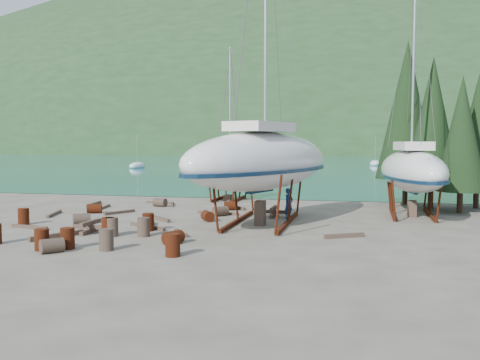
% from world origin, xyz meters
% --- Properties ---
extents(ground, '(600.00, 600.00, 0.00)m').
position_xyz_m(ground, '(0.00, 0.00, 0.00)').
color(ground, '#554E43').
rests_on(ground, ground).
extents(bay_water, '(700.00, 700.00, 0.00)m').
position_xyz_m(bay_water, '(0.00, 315.00, 0.01)').
color(bay_water, '#175B77').
rests_on(bay_water, ground).
extents(far_hill, '(800.00, 360.00, 110.00)m').
position_xyz_m(far_hill, '(0.00, 320.00, 0.00)').
color(far_hill, '#1F371B').
rests_on(far_hill, ground).
extents(far_house_left, '(6.60, 5.60, 5.60)m').
position_xyz_m(far_house_left, '(-60.00, 190.00, 2.92)').
color(far_house_left, beige).
rests_on(far_house_left, ground).
extents(far_house_center, '(6.60, 5.60, 5.60)m').
position_xyz_m(far_house_center, '(-20.00, 190.00, 2.92)').
color(far_house_center, beige).
rests_on(far_house_center, ground).
extents(far_house_right, '(6.60, 5.60, 5.60)m').
position_xyz_m(far_house_right, '(30.00, 190.00, 2.92)').
color(far_house_right, beige).
rests_on(far_house_right, ground).
extents(cypress_near_right, '(3.60, 3.60, 10.00)m').
position_xyz_m(cypress_near_right, '(12.50, 12.00, 5.79)').
color(cypress_near_right, black).
rests_on(cypress_near_right, ground).
extents(cypress_mid_right, '(3.06, 3.06, 8.50)m').
position_xyz_m(cypress_mid_right, '(14.00, 10.00, 4.92)').
color(cypress_mid_right, black).
rests_on(cypress_mid_right, ground).
extents(cypress_back_left, '(4.14, 4.14, 11.50)m').
position_xyz_m(cypress_back_left, '(11.00, 14.00, 6.66)').
color(cypress_back_left, black).
rests_on(cypress_back_left, ground).
extents(cypress_far_right, '(3.24, 3.24, 9.00)m').
position_xyz_m(cypress_far_right, '(15.50, 13.00, 5.21)').
color(cypress_far_right, black).
rests_on(cypress_far_right, ground).
extents(moored_boat_left, '(2.00, 5.00, 6.05)m').
position_xyz_m(moored_boat_left, '(-30.00, 60.00, 0.39)').
color(moored_boat_left, silver).
rests_on(moored_boat_left, ground).
extents(moored_boat_mid, '(2.00, 5.00, 6.05)m').
position_xyz_m(moored_boat_mid, '(10.00, 80.00, 0.39)').
color(moored_boat_mid, silver).
rests_on(moored_boat_mid, ground).
extents(moored_boat_far, '(2.00, 5.00, 6.05)m').
position_xyz_m(moored_boat_far, '(-8.00, 110.00, 0.39)').
color(moored_boat_far, silver).
rests_on(moored_boat_far, ground).
extents(large_sailboat_near, '(8.18, 14.04, 21.24)m').
position_xyz_m(large_sailboat_near, '(2.85, 2.97, 3.42)').
color(large_sailboat_near, silver).
rests_on(large_sailboat_near, ground).
extents(large_sailboat_far, '(4.62, 10.89, 16.69)m').
position_xyz_m(large_sailboat_far, '(10.97, 8.15, 2.73)').
color(large_sailboat_far, silver).
rests_on(large_sailboat_far, ground).
extents(small_sailboat_shore, '(5.04, 7.54, 11.58)m').
position_xyz_m(small_sailboat_shore, '(-1.85, 13.94, 1.91)').
color(small_sailboat_shore, silver).
rests_on(small_sailboat_shore, ground).
extents(worker, '(0.70, 0.77, 1.76)m').
position_xyz_m(worker, '(4.01, 4.95, 0.88)').
color(worker, navy).
rests_on(worker, ground).
extents(drum_1, '(1.02, 1.04, 0.58)m').
position_xyz_m(drum_1, '(-3.82, -6.61, 0.29)').
color(drum_1, '#2D2823').
rests_on(drum_1, ground).
extents(drum_2, '(1.03, 0.87, 0.58)m').
position_xyz_m(drum_2, '(-8.08, 4.65, 0.29)').
color(drum_2, '#501F0D').
rests_on(drum_2, ground).
extents(drum_3, '(0.58, 0.58, 0.88)m').
position_xyz_m(drum_3, '(-3.64, -5.76, 0.44)').
color(drum_3, '#501F0D').
rests_on(drum_3, ground).
extents(drum_4, '(1.00, 0.79, 0.58)m').
position_xyz_m(drum_4, '(-0.22, 8.09, 0.29)').
color(drum_4, '#501F0D').
rests_on(drum_4, ground).
extents(drum_5, '(0.58, 0.58, 0.88)m').
position_xyz_m(drum_5, '(-1.79, -2.29, 0.44)').
color(drum_5, '#2D2823').
rests_on(drum_5, ground).
extents(drum_6, '(0.97, 1.05, 0.58)m').
position_xyz_m(drum_6, '(-0.28, 3.05, 0.29)').
color(drum_6, '#501F0D').
rests_on(drum_6, ground).
extents(drum_7, '(0.58, 0.58, 0.88)m').
position_xyz_m(drum_7, '(1.09, -6.14, 0.44)').
color(drum_7, '#501F0D').
rests_on(drum_7, ground).
extents(drum_8, '(0.58, 0.58, 0.88)m').
position_xyz_m(drum_8, '(-9.48, -0.41, 0.44)').
color(drum_8, '#501F0D').
rests_on(drum_8, ground).
extents(drum_9, '(0.98, 0.75, 0.58)m').
position_xyz_m(drum_9, '(-5.41, 8.83, 0.29)').
color(drum_9, '#2D2823').
rests_on(drum_9, ground).
extents(drum_10, '(0.58, 0.58, 0.88)m').
position_xyz_m(drum_10, '(-3.46, -2.58, 0.44)').
color(drum_10, '#501F0D').
rests_on(drum_10, ground).
extents(drum_11, '(1.01, 1.05, 0.58)m').
position_xyz_m(drum_11, '(-0.13, 5.24, 0.29)').
color(drum_11, '#2D2823').
rests_on(drum_11, ground).
extents(drum_12, '(0.88, 1.04, 0.58)m').
position_xyz_m(drum_12, '(0.23, -3.77, 0.29)').
color(drum_12, '#501F0D').
rests_on(drum_12, ground).
extents(drum_13, '(0.58, 0.58, 0.88)m').
position_xyz_m(drum_13, '(-4.51, -6.24, 0.44)').
color(drum_13, '#501F0D').
rests_on(drum_13, ground).
extents(drum_14, '(0.58, 0.58, 0.88)m').
position_xyz_m(drum_14, '(-2.21, -0.75, 0.44)').
color(drum_14, '#501F0D').
rests_on(drum_14, ground).
extents(drum_15, '(1.05, 0.98, 0.58)m').
position_xyz_m(drum_15, '(-6.53, 0.42, 0.29)').
color(drum_15, '#2D2823').
rests_on(drum_15, ground).
extents(drum_16, '(0.58, 0.58, 0.88)m').
position_xyz_m(drum_16, '(-3.25, -2.58, 0.44)').
color(drum_16, '#2D2823').
rests_on(drum_16, ground).
extents(drum_17, '(0.58, 0.58, 0.88)m').
position_xyz_m(drum_17, '(-1.93, -5.68, 0.44)').
color(drum_17, '#2D2823').
rests_on(drum_17, ground).
extents(timber_0, '(2.28, 0.59, 0.14)m').
position_xyz_m(timber_0, '(-6.12, 10.57, 0.07)').
color(timber_0, brown).
rests_on(timber_0, ground).
extents(timber_1, '(1.82, 1.20, 0.19)m').
position_xyz_m(timber_1, '(7.35, -0.52, 0.10)').
color(timber_1, brown).
rests_on(timber_1, ground).
extents(timber_2, '(0.49, 2.40, 0.19)m').
position_xyz_m(timber_2, '(-10.24, 8.57, 0.09)').
color(timber_2, brown).
rests_on(timber_2, ground).
extents(timber_3, '(1.32, 2.40, 0.15)m').
position_xyz_m(timber_3, '(-4.65, -4.18, 0.07)').
color(timber_3, brown).
rests_on(timber_3, ground).
extents(timber_4, '(1.19, 2.05, 0.17)m').
position_xyz_m(timber_4, '(-6.47, 4.84, 0.09)').
color(timber_4, brown).
rests_on(timber_4, ground).
extents(timber_5, '(2.51, 1.56, 0.16)m').
position_xyz_m(timber_5, '(-2.60, 0.02, 0.08)').
color(timber_5, brown).
rests_on(timber_5, ground).
extents(timber_6, '(1.56, 1.57, 0.19)m').
position_xyz_m(timber_6, '(-0.00, 8.79, 0.10)').
color(timber_6, brown).
rests_on(timber_6, ground).
extents(timber_7, '(1.15, 1.54, 0.17)m').
position_xyz_m(timber_7, '(-0.25, -1.48, 0.09)').
color(timber_7, brown).
rests_on(timber_7, ground).
extents(timber_8, '(1.58, 1.45, 0.19)m').
position_xyz_m(timber_8, '(-2.88, 2.64, 0.09)').
color(timber_8, brown).
rests_on(timber_8, ground).
extents(timber_9, '(0.85, 2.08, 0.15)m').
position_xyz_m(timber_9, '(-4.87, 9.71, 0.08)').
color(timber_9, brown).
rests_on(timber_9, ground).
extents(timber_10, '(2.69, 0.55, 0.16)m').
position_xyz_m(timber_10, '(-0.47, 5.88, 0.08)').
color(timber_10, brown).
rests_on(timber_10, ground).
extents(timber_11, '(0.90, 2.06, 0.15)m').
position_xyz_m(timber_11, '(-2.57, 0.70, 0.08)').
color(timber_11, brown).
rests_on(timber_11, ground).
extents(timber_12, '(2.30, 0.57, 0.17)m').
position_xyz_m(timber_12, '(-8.37, -1.51, 0.08)').
color(timber_12, brown).
rests_on(timber_12, ground).
extents(timber_15, '(0.72, 3.16, 0.15)m').
position_xyz_m(timber_15, '(-8.62, 6.68, 0.07)').
color(timber_15, brown).
rests_on(timber_15, ground).
extents(timber_16, '(1.43, 2.57, 0.23)m').
position_xyz_m(timber_16, '(-5.50, -3.59, 0.11)').
color(timber_16, brown).
rests_on(timber_16, ground).
extents(timber_17, '(0.92, 2.63, 0.16)m').
position_xyz_m(timber_17, '(-10.03, 3.31, 0.08)').
color(timber_17, brown).
rests_on(timber_17, ground).
extents(timber_pile_fore, '(1.80, 1.80, 0.60)m').
position_xyz_m(timber_pile_fore, '(-4.68, -2.00, 0.30)').
color(timber_pile_fore, brown).
rests_on(timber_pile_fore, ground).
extents(timber_pile_aft, '(1.80, 1.80, 0.60)m').
position_xyz_m(timber_pile_aft, '(3.02, 5.61, 0.30)').
color(timber_pile_aft, brown).
rests_on(timber_pile_aft, ground).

